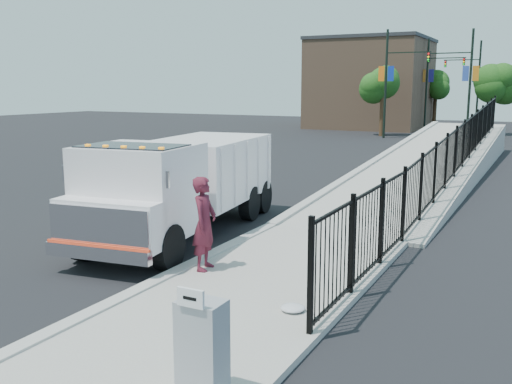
% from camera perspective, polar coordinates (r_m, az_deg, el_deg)
% --- Properties ---
extents(ground, '(120.00, 120.00, 0.00)m').
position_cam_1_polar(ground, '(12.30, -6.64, -7.79)').
color(ground, black).
rests_on(ground, ground).
extents(sidewalk, '(3.55, 12.00, 0.12)m').
position_cam_1_polar(sidewalk, '(9.73, -3.75, -12.43)').
color(sidewalk, '#9E998E').
rests_on(sidewalk, ground).
extents(curb, '(0.30, 12.00, 0.16)m').
position_cam_1_polar(curb, '(10.78, -12.69, -10.22)').
color(curb, '#ADAAA3').
rests_on(curb, ground).
extents(ramp, '(3.95, 24.06, 3.19)m').
position_cam_1_polar(ramp, '(26.32, 17.34, 1.61)').
color(ramp, '#9E998E').
rests_on(ramp, ground).
extents(iron_fence, '(0.10, 28.00, 1.80)m').
position_cam_1_polar(iron_fence, '(22.06, 19.24, 2.23)').
color(iron_fence, black).
rests_on(iron_fence, ground).
extents(truck, '(3.40, 7.88, 2.61)m').
position_cam_1_polar(truck, '(14.78, -7.61, 1.15)').
color(truck, black).
rests_on(truck, ground).
extents(worker, '(0.59, 0.78, 1.94)m').
position_cam_1_polar(worker, '(11.72, -5.18, -3.15)').
color(worker, '#591928').
rests_on(worker, sidewalk).
extents(utility_cabinet, '(0.55, 0.40, 1.25)m').
position_cam_1_polar(utility_cabinet, '(7.09, -5.40, -15.49)').
color(utility_cabinet, gray).
rests_on(utility_cabinet, sidewalk).
extents(arrow_sign, '(0.35, 0.04, 0.22)m').
position_cam_1_polar(arrow_sign, '(6.63, -6.56, -10.48)').
color(arrow_sign, white).
rests_on(arrow_sign, utility_cabinet).
extents(debris, '(0.42, 0.42, 0.11)m').
position_cam_1_polar(debris, '(9.82, 3.70, -11.49)').
color(debris, silver).
rests_on(debris, sidewalk).
extents(light_pole_0, '(3.77, 0.22, 8.00)m').
position_cam_1_polar(light_pole_0, '(44.32, 13.24, 10.89)').
color(light_pole_0, black).
rests_on(light_pole_0, ground).
extents(light_pole_1, '(3.78, 0.22, 8.00)m').
position_cam_1_polar(light_pole_1, '(45.50, 20.25, 10.51)').
color(light_pole_1, black).
rests_on(light_pole_1, ground).
extents(light_pole_2, '(3.78, 0.22, 8.00)m').
position_cam_1_polar(light_pole_2, '(53.69, 17.03, 10.60)').
color(light_pole_2, black).
rests_on(light_pole_2, ground).
extents(light_pole_3, '(3.78, 0.22, 8.00)m').
position_cam_1_polar(light_pole_3, '(57.41, 21.06, 10.32)').
color(light_pole_3, black).
rests_on(light_pole_3, ground).
extents(tree_0, '(2.57, 2.57, 5.29)m').
position_cam_1_polar(tree_0, '(46.13, 12.59, 10.37)').
color(tree_0, '#382314').
rests_on(tree_0, ground).
extents(tree_1, '(2.60, 2.60, 5.30)m').
position_cam_1_polar(tree_1, '(49.94, 22.75, 9.80)').
color(tree_1, '#382314').
rests_on(tree_1, ground).
extents(tree_2, '(2.45, 2.45, 5.23)m').
position_cam_1_polar(tree_2, '(58.53, 17.56, 10.10)').
color(tree_2, '#382314').
rests_on(tree_2, ground).
extents(building, '(10.00, 10.00, 8.00)m').
position_cam_1_polar(building, '(55.87, 11.39, 10.45)').
color(building, '#8C664C').
rests_on(building, ground).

